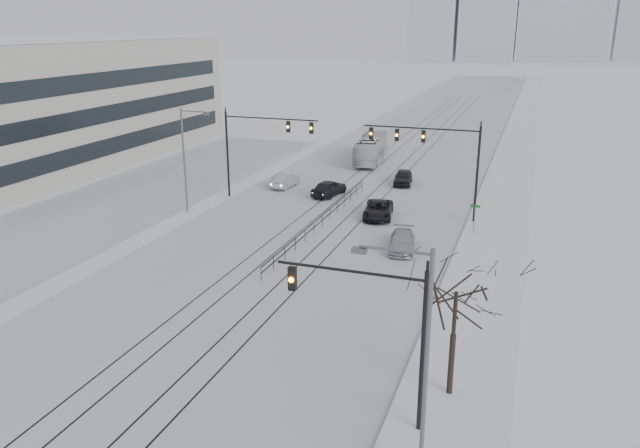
{
  "coord_description": "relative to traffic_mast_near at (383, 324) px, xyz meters",
  "views": [
    {
      "loc": [
        15.7,
        -15.53,
        15.75
      ],
      "look_at": [
        2.88,
        21.18,
        3.2
      ],
      "focal_mm": 35.0,
      "sensor_mm": 36.0,
      "label": 1
    }
  ],
  "objects": [
    {
      "name": "street_light_west",
      "position": [
        -22.99,
        24.0,
        0.65
      ],
      "size": [
        2.73,
        0.25,
        9.0
      ],
      "color": "#595B60",
      "rests_on": "ground"
    },
    {
      "name": "bare_tree",
      "position": [
        2.41,
        3.0,
        -0.07
      ],
      "size": [
        4.4,
        4.4,
        6.1
      ],
      "color": "black",
      "rests_on": "ground"
    },
    {
      "name": "curb",
      "position": [
        0.26,
        54.0,
        -4.5
      ],
      "size": [
        0.1,
        260.0,
        0.12
      ],
      "primitive_type": "cube",
      "color": "gray",
      "rests_on": "ground"
    },
    {
      "name": "traffic_mast_near",
      "position": [
        0.0,
        0.0,
        0.0
      ],
      "size": [
        6.1,
        0.37,
        7.0
      ],
      "color": "black",
      "rests_on": "ground"
    },
    {
      "name": "tram_rails",
      "position": [
        -10.79,
        34.0,
        -4.54
      ],
      "size": [
        5.3,
        180.0,
        0.01
      ],
      "color": "black",
      "rests_on": "ground"
    },
    {
      "name": "median_fence",
      "position": [
        -10.79,
        24.0,
        -4.04
      ],
      "size": [
        0.06,
        24.0,
        1.0
      ],
      "color": "black",
      "rests_on": "ground"
    },
    {
      "name": "traffic_mast_nw",
      "position": [
        -19.31,
        30.0,
        1.01
      ],
      "size": [
        9.1,
        0.37,
        8.0
      ],
      "color": "black",
      "rests_on": "ground"
    },
    {
      "name": "road",
      "position": [
        -10.79,
        54.0,
        -4.55
      ],
      "size": [
        22.0,
        260.0,
        0.02
      ],
      "primitive_type": "cube",
      "color": "silver",
      "rests_on": "ground"
    },
    {
      "name": "sedan_sb_outer",
      "position": [
        -18.48,
        34.83,
        -3.86
      ],
      "size": [
        1.78,
        4.34,
        1.4
      ],
      "primitive_type": "imported",
      "rotation": [
        0.0,
        0.0,
        3.07
      ],
      "color": "#A5A9AC",
      "rests_on": "ground"
    },
    {
      "name": "sedan_nb_front",
      "position": [
        -7.1,
        27.85,
        -3.87
      ],
      "size": [
        3.08,
        5.31,
        1.39
      ],
      "primitive_type": "imported",
      "rotation": [
        0.0,
        0.0,
        0.16
      ],
      "color": "black",
      "rests_on": "ground"
    },
    {
      "name": "box_truck",
      "position": [
        -13.47,
        49.41,
        -3.03
      ],
      "size": [
        3.83,
        11.22,
        3.06
      ],
      "primitive_type": "imported",
      "rotation": [
        0.0,
        0.0,
        3.26
      ],
      "color": "silver",
      "rests_on": "ground"
    },
    {
      "name": "sedan_nb_far",
      "position": [
        -7.53,
        39.85,
        -3.82
      ],
      "size": [
        2.3,
        4.53,
        1.48
      ],
      "primitive_type": "imported",
      "rotation": [
        0.0,
        0.0,
        0.13
      ],
      "color": "black",
      "rests_on": "ground"
    },
    {
      "name": "street_sign",
      "position": [
        1.01,
        26.0,
        -2.96
      ],
      "size": [
        0.7,
        0.06,
        2.4
      ],
      "color": "#595B60",
      "rests_on": "ground"
    },
    {
      "name": "parking_strip",
      "position": [
        -30.79,
        29.0,
        -4.55
      ],
      "size": [
        14.0,
        60.0,
        0.03
      ],
      "primitive_type": "cube",
      "color": "silver",
      "rests_on": "ground"
    },
    {
      "name": "street_light_east",
      "position": [
        1.91,
        -3.0,
        0.65
      ],
      "size": [
        2.73,
        0.25,
        9.0
      ],
      "color": "#595B60",
      "rests_on": "ground"
    },
    {
      "name": "traffic_mast_ne",
      "position": [
        -2.64,
        29.0,
        1.2
      ],
      "size": [
        9.6,
        0.37,
        8.0
      ],
      "color": "black",
      "rests_on": "ground"
    },
    {
      "name": "sedan_nb_right",
      "position": [
        -3.51,
        20.62,
        -3.91
      ],
      "size": [
        2.53,
        4.7,
        1.3
      ],
      "primitive_type": "imported",
      "rotation": [
        0.0,
        0.0,
        0.17
      ],
      "color": "#ABACB2",
      "rests_on": "ground"
    },
    {
      "name": "sedan_sb_inner",
      "position": [
        -13.28,
        33.15,
        -3.79
      ],
      "size": [
        2.65,
        4.8,
        1.54
      ],
      "primitive_type": "imported",
      "rotation": [
        0.0,
        0.0,
        2.95
      ],
      "color": "black",
      "rests_on": "ground"
    },
    {
      "name": "sidewalk_east",
      "position": [
        2.71,
        54.0,
        -4.48
      ],
      "size": [
        5.0,
        260.0,
        0.16
      ],
      "primitive_type": "cube",
      "color": "silver",
      "rests_on": "ground"
    }
  ]
}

